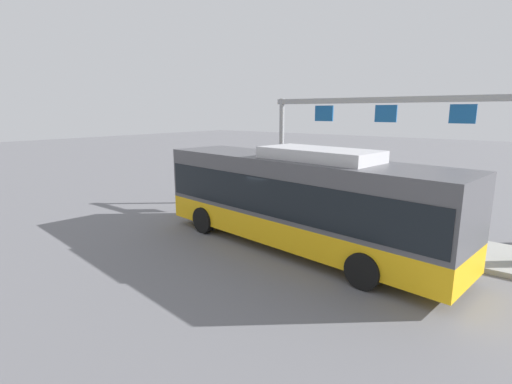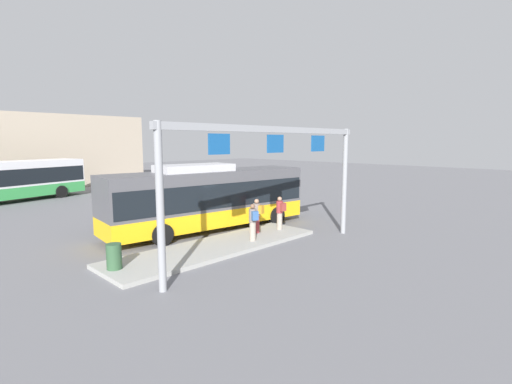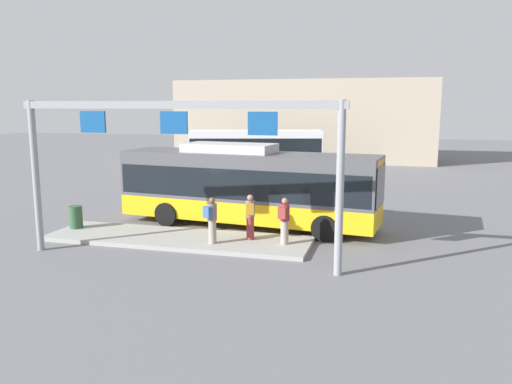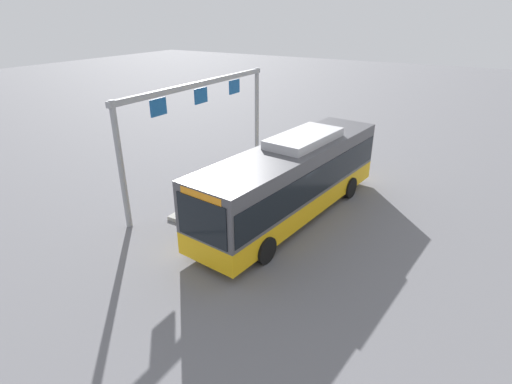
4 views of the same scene
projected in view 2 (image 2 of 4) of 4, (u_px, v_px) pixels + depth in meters
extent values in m
plane|color=slate|center=(210.00, 230.00, 19.56)|extent=(120.00, 120.00, 0.00)
cube|color=#9E9E99|center=(218.00, 247.00, 16.16)|extent=(10.00, 2.80, 0.16)
cube|color=#EAAD14|center=(209.00, 215.00, 19.45)|extent=(11.03, 3.73, 0.85)
cube|color=#4C4C51|center=(209.00, 189.00, 19.27)|extent=(11.03, 3.73, 1.90)
cube|color=black|center=(209.00, 193.00, 19.29)|extent=(10.82, 3.75, 1.20)
cube|color=black|center=(286.00, 184.00, 22.66)|extent=(0.28, 2.12, 1.50)
cube|color=#B7B7BC|center=(195.00, 168.00, 18.61)|extent=(3.96, 2.17, 0.36)
cube|color=orange|center=(285.00, 170.00, 22.51)|extent=(0.32, 1.75, 0.28)
cylinder|color=black|center=(250.00, 210.00, 22.66)|extent=(1.03, 0.41, 1.00)
cylinder|color=black|center=(276.00, 216.00, 20.81)|extent=(1.03, 0.41, 1.00)
cylinder|color=black|center=(141.00, 225.00, 18.41)|extent=(1.03, 0.41, 1.00)
cylinder|color=black|center=(162.00, 235.00, 16.56)|extent=(1.03, 0.41, 1.00)
cube|color=green|center=(16.00, 191.00, 28.85)|extent=(10.47, 5.08, 0.85)
cube|color=white|center=(15.00, 174.00, 28.67)|extent=(10.47, 5.08, 1.90)
cube|color=black|center=(15.00, 176.00, 28.69)|extent=(10.28, 5.06, 1.20)
cylinder|color=black|center=(61.00, 192.00, 30.80)|extent=(1.04, 0.55, 1.00)
cylinder|color=black|center=(44.00, 190.00, 31.96)|extent=(1.04, 0.55, 1.00)
cylinder|color=gray|center=(280.00, 221.00, 19.00)|extent=(0.32, 0.32, 0.85)
cylinder|color=maroon|center=(280.00, 207.00, 18.90)|extent=(0.38, 0.38, 0.60)
sphere|color=#9E755B|center=(280.00, 199.00, 18.85)|extent=(0.22, 0.22, 0.22)
cube|color=maroon|center=(283.00, 207.00, 18.70)|extent=(0.30, 0.22, 0.40)
cylinder|color=maroon|center=(257.00, 224.00, 18.26)|extent=(0.34, 0.34, 0.85)
cylinder|color=slate|center=(257.00, 210.00, 18.16)|extent=(0.41, 0.41, 0.60)
sphere|color=#9E755B|center=(257.00, 201.00, 18.11)|extent=(0.22, 0.22, 0.22)
cube|color=#BF7F1E|center=(261.00, 209.00, 18.03)|extent=(0.32, 0.24, 0.40)
cylinder|color=gray|center=(253.00, 231.00, 16.83)|extent=(0.36, 0.36, 0.85)
cylinder|color=slate|center=(253.00, 215.00, 16.73)|extent=(0.44, 0.44, 0.60)
sphere|color=brown|center=(253.00, 206.00, 16.68)|extent=(0.22, 0.22, 0.22)
cube|color=#335993|center=(255.00, 216.00, 16.50)|extent=(0.33, 0.27, 0.40)
cylinder|color=gray|center=(160.00, 208.00, 11.23)|extent=(0.24, 0.24, 5.20)
cylinder|color=gray|center=(344.00, 182.00, 18.58)|extent=(0.24, 0.24, 5.20)
cube|color=gray|center=(275.00, 129.00, 14.57)|extent=(10.78, 0.20, 0.24)
cube|color=#144C8C|center=(219.00, 144.00, 12.63)|extent=(0.90, 0.08, 0.70)
cube|color=#144C8C|center=(275.00, 144.00, 14.65)|extent=(0.90, 0.08, 0.70)
cube|color=#144C8C|center=(318.00, 143.00, 16.67)|extent=(0.90, 0.08, 0.70)
cube|color=tan|center=(14.00, 151.00, 36.84)|extent=(23.35, 8.00, 7.25)
cylinder|color=#2D5133|center=(114.00, 256.00, 13.06)|extent=(0.52, 0.52, 0.90)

